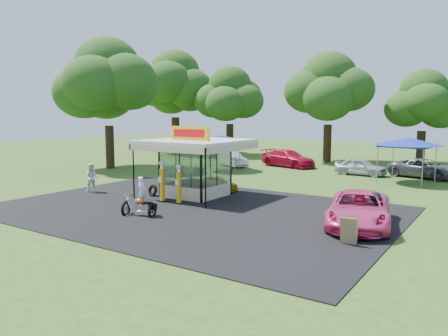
{
  "coord_description": "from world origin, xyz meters",
  "views": [
    {
      "loc": [
        13.46,
        -15.46,
        4.92
      ],
      "look_at": [
        0.66,
        4.0,
        1.99
      ],
      "focal_mm": 35.0,
      "sensor_mm": 36.0,
      "label": 1
    }
  ],
  "objects": [
    {
      "name": "ground",
      "position": [
        0.0,
        0.0,
        0.0
      ],
      "size": [
        120.0,
        120.0,
        0.0
      ],
      "primitive_type": "plane",
      "color": "#2D5119",
      "rests_on": "ground"
    },
    {
      "name": "asphalt_apron",
      "position": [
        0.0,
        2.0,
        0.02
      ],
      "size": [
        20.0,
        14.0,
        0.04
      ],
      "primitive_type": "cube",
      "color": "black",
      "rests_on": "ground"
    },
    {
      "name": "gas_station_kiosk",
      "position": [
        -2.0,
        4.99,
        1.78
      ],
      "size": [
        5.4,
        5.4,
        4.18
      ],
      "color": "white",
      "rests_on": "ground"
    },
    {
      "name": "gas_pump_left",
      "position": [
        -2.5,
        2.58,
        1.12
      ],
      "size": [
        0.44,
        0.44,
        2.35
      ],
      "color": "black",
      "rests_on": "ground"
    },
    {
      "name": "gas_pump_right",
      "position": [
        -1.38,
        2.66,
        1.06
      ],
      "size": [
        0.41,
        0.41,
        2.2
      ],
      "color": "black",
      "rests_on": "ground"
    },
    {
      "name": "motorcycle",
      "position": [
        -1.13,
        -0.51,
        0.78
      ],
      "size": [
        1.76,
        1.2,
        2.0
      ],
      "rotation": [
        0.0,
        0.0,
        0.29
      ],
      "color": "black",
      "rests_on": "ground"
    },
    {
      "name": "spare_tires",
      "position": [
        -4.15,
        3.59,
        0.36
      ],
      "size": [
        0.89,
        0.59,
        0.74
      ],
      "rotation": [
        0.0,
        0.0,
        -0.2
      ],
      "color": "black",
      "rests_on": "ground"
    },
    {
      "name": "a_frame_sign",
      "position": [
        8.62,
        0.44,
        0.55
      ],
      "size": [
        0.64,
        0.63,
        1.08
      ],
      "rotation": [
        0.0,
        0.0,
        0.16
      ],
      "color": "#593819",
      "rests_on": "ground"
    },
    {
      "name": "kiosk_car",
      "position": [
        -2.0,
        7.2,
        0.48
      ],
      "size": [
        2.82,
        1.13,
        0.96
      ],
      "primitive_type": "imported",
      "rotation": [
        0.0,
        0.0,
        1.57
      ],
      "color": "gold",
      "rests_on": "ground"
    },
    {
      "name": "pink_sedan",
      "position": [
        8.15,
        3.34,
        0.77
      ],
      "size": [
        3.78,
        5.96,
        1.53
      ],
      "primitive_type": "imported",
      "rotation": [
        0.0,
        0.0,
        0.24
      ],
      "color": "#E83F82",
      "rests_on": "ground"
    },
    {
      "name": "spectator_west",
      "position": [
        -8.12,
        2.44,
        0.92
      ],
      "size": [
        1.1,
        1.13,
        1.84
      ],
      "primitive_type": "imported",
      "rotation": [
        0.0,
        0.0,
        0.9
      ],
      "color": "white",
      "rests_on": "ground"
    },
    {
      "name": "spectator_east_a",
      "position": [
        8.76,
        3.56,
        0.77
      ],
      "size": [
        1.13,
        1.09,
        1.54
      ],
      "primitive_type": "imported",
      "rotation": [
        0.0,
        0.0,
        3.87
      ],
      "color": "black",
      "rests_on": "ground"
    },
    {
      "name": "bg_car_a",
      "position": [
        -8.13,
        18.74,
        0.67
      ],
      "size": [
        4.18,
        3.32,
        1.33
      ],
      "primitive_type": "imported",
      "rotation": [
        0.0,
        0.0,
        1.02
      ],
      "color": "white",
      "rests_on": "ground"
    },
    {
      "name": "bg_car_b",
      "position": [
        -3.6,
        21.29,
        0.79
      ],
      "size": [
        5.81,
        3.54,
        1.57
      ],
      "primitive_type": "imported",
      "rotation": [
        0.0,
        0.0,
        1.31
      ],
      "color": "#BA0E2C",
      "rests_on": "ground"
    },
    {
      "name": "bg_car_c",
      "position": [
        3.59,
        19.43,
        0.69
      ],
      "size": [
        4.13,
        1.88,
        1.37
      ],
      "primitive_type": "imported",
      "rotation": [
        0.0,
        0.0,
        1.51
      ],
      "color": "#B2B1B6",
      "rests_on": "ground"
    },
    {
      "name": "bg_car_d",
      "position": [
        8.1,
        20.67,
        0.73
      ],
      "size": [
        5.69,
        3.69,
        1.46
      ],
      "primitive_type": "imported",
      "rotation": [
        0.0,
        0.0,
        1.31
      ],
      "color": "#525254",
      "rests_on": "ground"
    },
    {
      "name": "tent_west",
      "position": [
        -7.37,
        15.77,
        2.76
      ],
      "size": [
        4.37,
        4.37,
        3.05
      ],
      "rotation": [
        0.0,
        0.0,
        0.42
      ],
      "color": "gray",
      "rests_on": "ground"
    },
    {
      "name": "tent_east",
      "position": [
        7.44,
        17.22,
        2.93
      ],
      "size": [
        4.63,
        4.63,
        3.24
      ],
      "rotation": [
        0.0,
        0.0,
        -0.13
      ],
      "color": "gray",
      "rests_on": "ground"
    },
    {
      "name": "oak_far_a",
      "position": [
        -21.88,
        27.16,
        7.9
      ],
      "size": [
        10.48,
        10.48,
        12.42
      ],
      "color": "black",
      "rests_on": "ground"
    },
    {
      "name": "oak_far_b",
      "position": [
        -14.38,
        28.13,
        6.5
      ],
      "size": [
        8.53,
        8.53,
        10.18
      ],
      "color": "black",
      "rests_on": "ground"
    },
    {
      "name": "oak_far_c",
      "position": [
        -2.0,
        27.04,
        6.82
      ],
      "size": [
        9.11,
        9.11,
        10.74
      ],
      "color": "black",
      "rests_on": "ground"
    },
    {
      "name": "oak_far_d",
      "position": [
        6.17,
        30.61,
        5.7
      ],
      "size": [
        7.52,
        7.52,
        8.95
      ],
      "color": "black",
      "rests_on": "ground"
    },
    {
      "name": "oak_near",
      "position": [
        -16.62,
        11.59,
        7.09
      ],
      "size": [
        9.82,
        9.82,
        11.31
      ],
      "color": "black",
      "rests_on": "ground"
    }
  ]
}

